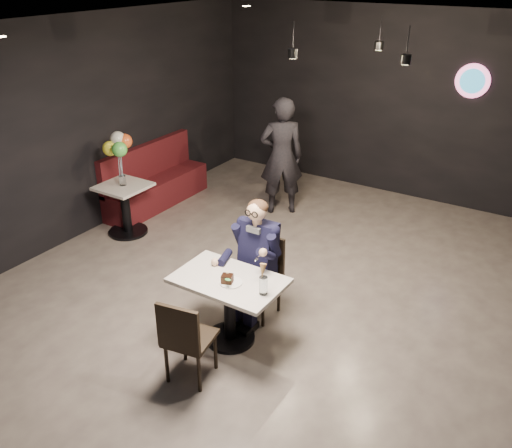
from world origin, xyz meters
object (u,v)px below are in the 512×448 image
Objects in this scene: chair_far at (258,279)px; seated_man at (258,258)px; side_table at (126,207)px; passerby at (281,157)px; balloon_vase at (122,180)px; sundae_glass at (263,286)px; main_table at (230,310)px; chair_near at (190,336)px; booth_bench at (156,176)px.

seated_man reaches higher than chair_far.
side_table is 2.44m from passerby.
chair_far is at bearing -14.36° from balloon_vase.
chair_far is 5.01× the size of sundae_glass.
main_table is 0.64m from sundae_glass.
main_table is at bearing 79.80° from chair_near.
seated_man is at bearing 126.02° from sundae_glass.
chair_near is at bearing -35.03° from balloon_vase.
main_table is 1.35× the size of side_table.
booth_bench is 2.04m from passerby.
main_table is 0.76× the size of seated_man.
main_table is at bearing -90.00° from seated_man.
sundae_glass is at bearing -22.38° from side_table.
seated_man is 7.84× the size of sundae_glass.
balloon_vase is at bearing 155.22° from main_table.
chair_far is at bearing -29.52° from booth_bench.
passerby is (-1.17, 2.54, 0.45)m from chair_far.
chair_near is 0.64× the size of seated_man.
booth_bench is (-2.98, 2.23, 0.12)m from main_table.
chair_far is at bearing 90.00° from main_table.
chair_near is 1.13× the size of side_table.
booth_bench is at bearing 146.22° from sundae_glass.
sundae_glass reaches higher than chair_far.
main_table is at bearing 72.83° from passerby.
side_table is 5.66× the size of balloon_vase.
side_table is at bearing -73.30° from booth_bench.
sundae_glass is (0.43, -0.04, 0.47)m from main_table.
main_table is 7.67× the size of balloon_vase.
balloon_vase is (-2.68, 1.23, 0.45)m from main_table.
side_table is at bearing 134.77° from chair_near.
side_table is at bearing 155.22° from main_table.
sundae_glass is 3.36m from balloon_vase.
chair_near reaches higher than side_table.
chair_near is 3.27m from side_table.
sundae_glass is at bearing -33.78° from booth_bench.
chair_far is (0.00, 0.55, 0.09)m from main_table.
chair_far is at bearing -14.36° from side_table.
chair_near is at bearing -44.02° from booth_bench.
chair_near is 1.22m from seated_man.
seated_man is 2.78m from side_table.
side_table is at bearing 157.62° from sundae_glass.
chair_far is 0.47× the size of booth_bench.
sundae_glass is 0.23× the size of side_table.
booth_bench reaches higher than chair_far.
chair_far reaches higher than main_table.
main_table is 2.98m from balloon_vase.
balloon_vase is at bearing 0.00° from side_table.
seated_man is (0.00, -0.00, 0.26)m from chair_far.
seated_man reaches higher than main_table.
sundae_glass is 3.39m from side_table.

